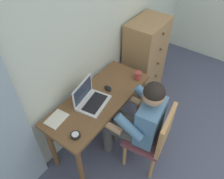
# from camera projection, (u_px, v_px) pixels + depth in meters

# --- Properties ---
(wall_back) EXTENTS (4.80, 0.05, 2.50)m
(wall_back) POSITION_uv_depth(u_px,v_px,m) (100.00, 28.00, 2.38)
(wall_back) COLOR silver
(wall_back) RESTS_ON ground_plane
(desk) EXTENTS (1.27, 0.52, 0.74)m
(desk) POSITION_uv_depth(u_px,v_px,m) (99.00, 105.00, 2.40)
(desk) COLOR brown
(desk) RESTS_ON ground_plane
(dresser) EXTENTS (0.61, 0.44, 1.14)m
(dresser) POSITION_uv_depth(u_px,v_px,m) (145.00, 58.00, 3.14)
(dresser) COLOR #9E754C
(dresser) RESTS_ON ground_plane
(chair) EXTENTS (0.47, 0.45, 0.87)m
(chair) POSITION_uv_depth(u_px,v_px,m) (153.00, 137.00, 2.27)
(chair) COLOR brown
(chair) RESTS_ON ground_plane
(person_seated) EXTENTS (0.58, 0.62, 1.19)m
(person_seated) POSITION_uv_depth(u_px,v_px,m) (138.00, 119.00, 2.21)
(person_seated) COLOR #4C4C4C
(person_seated) RESTS_ON ground_plane
(laptop) EXTENTS (0.38, 0.30, 0.24)m
(laptop) POSITION_uv_depth(u_px,v_px,m) (90.00, 99.00, 2.23)
(laptop) COLOR silver
(laptop) RESTS_ON desk
(computer_mouse) EXTENTS (0.09, 0.11, 0.03)m
(computer_mouse) POSITION_uv_depth(u_px,v_px,m) (108.00, 88.00, 2.40)
(computer_mouse) COLOR black
(computer_mouse) RESTS_ON desk
(desk_clock) EXTENTS (0.09, 0.09, 0.03)m
(desk_clock) POSITION_uv_depth(u_px,v_px,m) (75.00, 135.00, 1.96)
(desk_clock) COLOR black
(desk_clock) RESTS_ON desk
(notebook_pad) EXTENTS (0.22, 0.17, 0.01)m
(notebook_pad) POSITION_uv_depth(u_px,v_px,m) (57.00, 119.00, 2.10)
(notebook_pad) COLOR silver
(notebook_pad) RESTS_ON desk
(coffee_mug) EXTENTS (0.12, 0.08, 0.09)m
(coffee_mug) POSITION_uv_depth(u_px,v_px,m) (138.00, 75.00, 2.51)
(coffee_mug) COLOR #9E3D38
(coffee_mug) RESTS_ON desk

